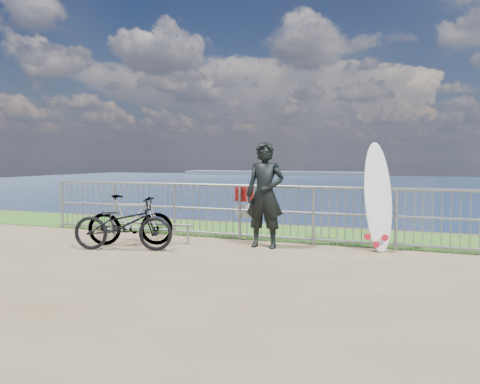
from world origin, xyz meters
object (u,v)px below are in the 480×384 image
at_px(surfboard, 378,201).
at_px(bicycle_far, 130,220).
at_px(bicycle_near, 123,224).
at_px(surfer, 265,195).

distance_m(surfboard, bicycle_far, 4.58).
xyz_separation_m(bicycle_near, bicycle_far, (-0.16, 0.46, 0.01)).
relative_size(surfer, bicycle_far, 1.22).
bearing_deg(surfboard, surfer, -168.06).
distance_m(surfboard, bicycle_near, 4.57).
distance_m(bicycle_near, bicycle_far, 0.49).
bearing_deg(bicycle_near, surfboard, -86.00).
xyz_separation_m(surfer, surfboard, (1.97, 0.42, -0.08)).
relative_size(surfboard, bicycle_near, 1.09).
bearing_deg(surfboard, bicycle_near, -159.93).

